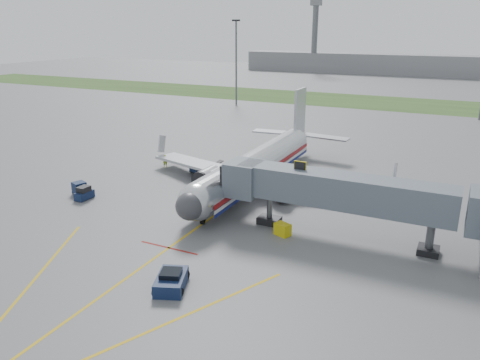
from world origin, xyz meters
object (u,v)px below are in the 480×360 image
at_px(baggage_tug, 84,194).
at_px(ramp_worker, 165,161).
at_px(airliner, 257,165).
at_px(belt_loader, 210,173).
at_px(pushback_tug, 171,281).

distance_m(baggage_tug, ramp_worker, 14.84).
bearing_deg(airliner, belt_loader, 173.72).
xyz_separation_m(airliner, baggage_tug, (-15.77, -13.10, -1.97)).
xyz_separation_m(airliner, belt_loader, (-7.14, 0.79, -2.19)).
bearing_deg(baggage_tug, pushback_tug, -30.56).
bearing_deg(pushback_tug, belt_loader, 113.54).
bearing_deg(belt_loader, pushback_tug, -66.46).
bearing_deg(belt_loader, ramp_worker, 173.18).
xyz_separation_m(airliner, pushback_tug, (4.00, -24.77, -2.05)).
distance_m(pushback_tug, baggage_tug, 22.95).
bearing_deg(ramp_worker, belt_loader, -41.32).
bearing_deg(baggage_tug, airliner, 39.72).
xyz_separation_m(pushback_tug, belt_loader, (-11.13, 25.55, -0.14)).
bearing_deg(ramp_worker, pushback_tug, -89.10).
bearing_deg(airliner, pushback_tug, -80.83).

